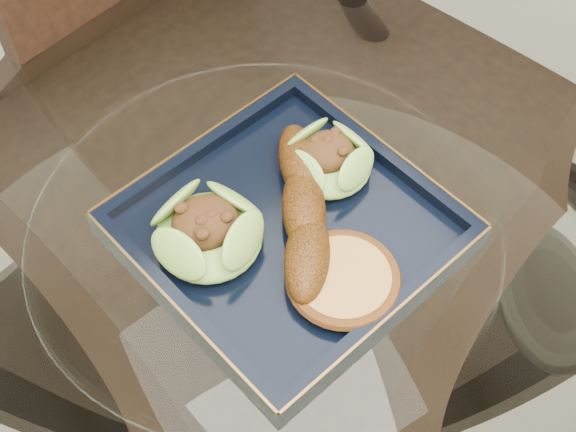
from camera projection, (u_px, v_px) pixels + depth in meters
dining_table at (269, 340)px, 0.89m from camera, size 1.13×1.13×0.77m
dining_chair at (228, 124)px, 1.12m from camera, size 0.55×0.55×1.02m
navy_plate at (288, 234)px, 0.77m from camera, size 0.32×0.32×0.02m
lettuce_wrap_left at (208, 233)px, 0.73m from camera, size 0.10×0.10×0.04m
lettuce_wrap_right at (328, 161)px, 0.79m from camera, size 0.10×0.10×0.03m
roasted_plantain at (304, 208)px, 0.75m from camera, size 0.13×0.19×0.04m
crumb_patty at (343, 281)px, 0.72m from camera, size 0.12×0.12×0.02m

